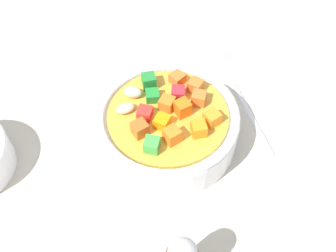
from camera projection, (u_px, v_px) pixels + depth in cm
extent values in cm
cube|color=#BAB2A0|center=(168.00, 144.00, 47.02)|extent=(140.00, 140.00, 2.00)
cylinder|color=white|center=(168.00, 128.00, 44.60)|extent=(15.46, 15.46, 4.08)
torus|color=white|center=(168.00, 115.00, 42.75)|extent=(15.48, 15.48, 0.95)
cylinder|color=gold|center=(168.00, 116.00, 42.82)|extent=(13.09, 13.09, 0.40)
cube|color=orange|center=(172.00, 135.00, 39.97)|extent=(1.97, 1.97, 1.66)
cube|color=red|center=(145.00, 110.00, 42.25)|extent=(1.90, 1.90, 1.17)
cube|color=orange|center=(140.00, 129.00, 40.54)|extent=(1.97, 1.97, 1.55)
cube|color=orange|center=(177.00, 78.00, 45.09)|extent=(2.05, 2.05, 1.16)
cube|color=orange|center=(212.00, 118.00, 41.43)|extent=(2.00, 2.00, 1.46)
cube|color=orange|center=(162.00, 122.00, 41.30)|extent=(2.02, 2.02, 1.20)
cube|color=red|center=(178.00, 93.00, 43.58)|extent=(1.70, 1.70, 1.34)
ellipsoid|color=beige|center=(133.00, 92.00, 43.76)|extent=(2.37, 1.90, 1.25)
ellipsoid|color=beige|center=(126.00, 108.00, 42.59)|extent=(2.32, 1.80, 0.90)
cube|color=orange|center=(183.00, 110.00, 41.94)|extent=(1.92, 1.92, 1.72)
cube|color=green|center=(152.00, 145.00, 39.43)|extent=(1.87, 1.87, 1.41)
cube|color=#228730|center=(153.00, 96.00, 43.55)|extent=(1.48, 1.48, 1.09)
cube|color=orange|center=(199.00, 98.00, 43.15)|extent=(1.89, 1.89, 1.38)
cube|color=orange|center=(199.00, 129.00, 40.60)|extent=(1.59, 1.59, 1.45)
cube|color=#238233|center=(149.00, 81.00, 44.54)|extent=(1.61, 1.61, 1.58)
cube|color=orange|center=(165.00, 104.00, 42.67)|extent=(2.02, 2.02, 1.38)
cube|color=orange|center=(195.00, 86.00, 44.27)|extent=(2.06, 2.06, 1.36)
cylinder|color=silver|center=(252.00, 116.00, 47.77)|extent=(2.59, 11.30, 0.72)
ellipsoid|color=silver|center=(217.00, 52.00, 54.52)|extent=(3.13, 4.35, 0.86)
sphere|color=silver|center=(183.00, 252.00, 31.53)|extent=(2.44, 2.44, 2.44)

